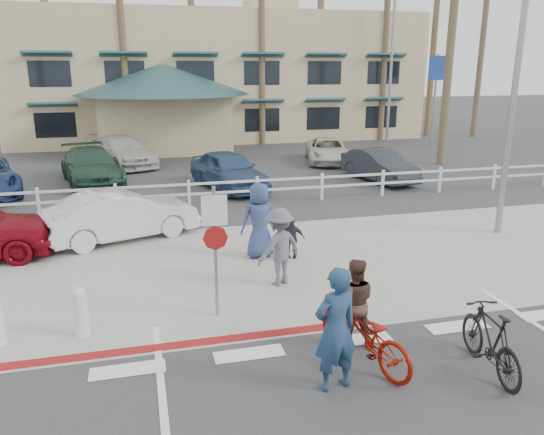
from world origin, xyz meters
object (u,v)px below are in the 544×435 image
object	(u,v)px
sign_post	(215,246)
car_white_sedan	(122,215)
bike_black	(491,340)
bike_red	(363,333)

from	to	relation	value
sign_post	car_white_sedan	bearing A→B (deg)	108.85
sign_post	bike_black	size ratio (longest dim) A/B	1.59
bike_red	bike_black	xyz separation A→B (m)	(1.86, -0.70, -0.00)
bike_black	car_white_sedan	distance (m)	10.25
sign_post	bike_red	world-z (taller)	sign_post
bike_red	car_white_sedan	bearing A→B (deg)	-82.79
bike_red	bike_black	size ratio (longest dim) A/B	1.14
sign_post	bike_black	world-z (taller)	sign_post
bike_red	bike_black	bearing A→B (deg)	139.86
car_white_sedan	bike_red	bearing A→B (deg)	-172.68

